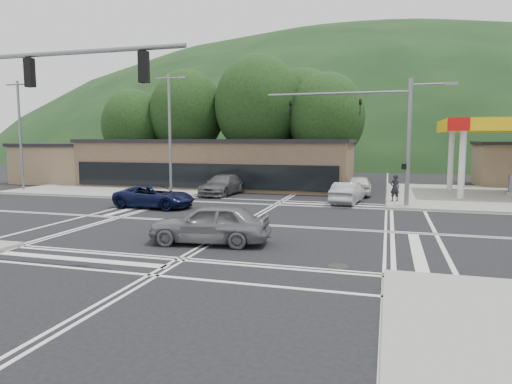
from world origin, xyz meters
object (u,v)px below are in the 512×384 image
(car_queue_a, at_px, (347,193))
(car_northbound, at_px, (223,185))
(car_blue_west, at_px, (155,196))
(car_grey_center, at_px, (210,223))
(pedestrian, at_px, (395,188))
(car_queue_b, at_px, (359,185))

(car_queue_a, xyz_separation_m, car_northbound, (-9.71, 2.37, 0.05))
(car_blue_west, height_order, car_queue_a, car_queue_a)
(car_grey_center, relative_size, car_queue_a, 1.12)
(car_queue_a, bearing_deg, car_blue_west, 30.96)
(car_northbound, distance_m, pedestrian, 12.83)
(car_northbound, bearing_deg, car_blue_west, -97.58)
(car_queue_a, relative_size, car_northbound, 0.83)
(car_queue_b, bearing_deg, pedestrian, 120.93)
(pedestrian, bearing_deg, car_blue_west, -0.20)
(car_queue_b, bearing_deg, car_northbound, 12.56)
(car_blue_west, distance_m, car_northbound, 7.78)
(car_queue_a, relative_size, car_queue_b, 0.97)
(car_grey_center, height_order, car_queue_b, car_grey_center)
(car_queue_a, xyz_separation_m, pedestrian, (3.05, 1.03, 0.32))
(pedestrian, bearing_deg, car_grey_center, 39.39)
(car_queue_a, relative_size, pedestrian, 2.47)
(car_queue_b, distance_m, pedestrian, 4.73)
(car_queue_a, distance_m, car_queue_b, 5.02)
(car_blue_west, xyz_separation_m, car_queue_a, (11.48, 5.21, 0.02))
(car_blue_west, relative_size, car_queue_a, 1.16)
(car_grey_center, relative_size, car_northbound, 0.93)
(car_queue_b, height_order, car_northbound, car_northbound)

